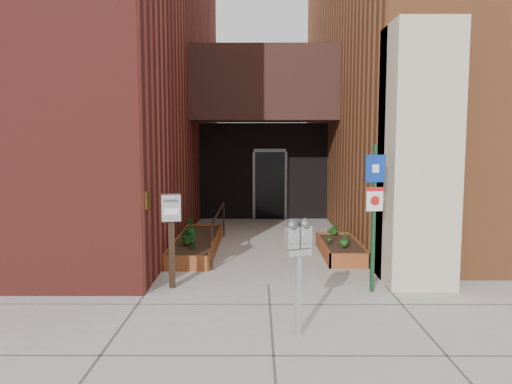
{
  "coord_description": "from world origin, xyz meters",
  "views": [
    {
      "loc": [
        -0.18,
        -8.31,
        2.48
      ],
      "look_at": [
        -0.22,
        1.8,
        1.42
      ],
      "focal_mm": 35.0,
      "sensor_mm": 36.0,
      "label": 1
    }
  ],
  "objects": [
    {
      "name": "shrub_right_a",
      "position": [
        1.6,
        1.77,
        0.46
      ],
      "size": [
        0.18,
        0.18,
        0.31
      ],
      "primitive_type": "imported",
      "rotation": [
        0.0,
        0.0,
        1.58
      ],
      "color": "#1D5819",
      "rests_on": "planter_right"
    },
    {
      "name": "architecture",
      "position": [
        -0.18,
        6.89,
        4.98
      ],
      "size": [
        20.0,
        14.6,
        10.0
      ],
      "color": "maroon",
      "rests_on": "ground"
    },
    {
      "name": "sign_post",
      "position": [
        1.69,
        -0.35,
        1.48
      ],
      "size": [
        0.33,
        0.1,
        2.41
      ],
      "color": "#163C1F",
      "rests_on": "ground"
    },
    {
      "name": "parking_meter",
      "position": [
        0.32,
        -2.21,
        1.17
      ],
      "size": [
        0.35,
        0.24,
        1.51
      ],
      "color": "#B0B0B3",
      "rests_on": "ground"
    },
    {
      "name": "ground",
      "position": [
        0.0,
        0.0,
        0.0
      ],
      "size": [
        80.0,
        80.0,
        0.0
      ],
      "primitive_type": "plane",
      "color": "#9E9991",
      "rests_on": "ground"
    },
    {
      "name": "handrail",
      "position": [
        -1.05,
        2.65,
        0.75
      ],
      "size": [
        0.04,
        3.34,
        0.9
      ],
      "color": "black",
      "rests_on": "ground"
    },
    {
      "name": "shrub_left_c",
      "position": [
        -1.74,
        3.05,
        0.49
      ],
      "size": [
        0.3,
        0.3,
        0.37
      ],
      "primitive_type": "imported",
      "rotation": [
        0.0,
        0.0,
        3.97
      ],
      "color": "#1F621C",
      "rests_on": "planter_left"
    },
    {
      "name": "shrub_left_d",
      "position": [
        -1.77,
        3.43,
        0.49
      ],
      "size": [
        0.24,
        0.24,
        0.39
      ],
      "primitive_type": "imported",
      "rotation": [
        0.0,
        0.0,
        4.9
      ],
      "color": "#235919",
      "rests_on": "planter_left"
    },
    {
      "name": "planter_right",
      "position": [
        1.6,
        2.2,
        0.13
      ],
      "size": [
        0.8,
        2.2,
        0.3
      ],
      "color": "brown",
      "rests_on": "ground"
    },
    {
      "name": "shrub_right_c",
      "position": [
        1.59,
        3.1,
        0.46
      ],
      "size": [
        0.37,
        0.37,
        0.31
      ],
      "primitive_type": "imported",
      "rotation": [
        0.0,
        0.0,
        4.28
      ],
      "color": "#1B5217",
      "rests_on": "planter_right"
    },
    {
      "name": "payment_dropbox",
      "position": [
        -1.62,
        -0.12,
        1.14
      ],
      "size": [
        0.36,
        0.29,
        1.58
      ],
      "color": "black",
      "rests_on": "ground"
    },
    {
      "name": "planter_left",
      "position": [
        -1.55,
        2.7,
        0.13
      ],
      "size": [
        0.9,
        3.6,
        0.3
      ],
      "color": "brown",
      "rests_on": "ground"
    },
    {
      "name": "shrub_left_a",
      "position": [
        -1.66,
        2.02,
        0.49
      ],
      "size": [
        0.4,
        0.4,
        0.37
      ],
      "primitive_type": "imported",
      "rotation": [
        0.0,
        0.0,
        0.21
      ],
      "color": "#1D5E1B",
      "rests_on": "planter_left"
    },
    {
      "name": "shrub_left_b",
      "position": [
        -1.51,
        1.64,
        0.46
      ],
      "size": [
        0.23,
        0.23,
        0.32
      ],
      "primitive_type": "imported",
      "rotation": [
        0.0,
        0.0,
        2.01
      ],
      "color": "#164F1C",
      "rests_on": "planter_left"
    },
    {
      "name": "shrub_right_b",
      "position": [
        1.35,
        2.13,
        0.45
      ],
      "size": [
        0.2,
        0.2,
        0.31
      ],
      "primitive_type": "imported",
      "rotation": [
        0.0,
        0.0,
        2.91
      ],
      "color": "#225418",
      "rests_on": "planter_right"
    }
  ]
}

